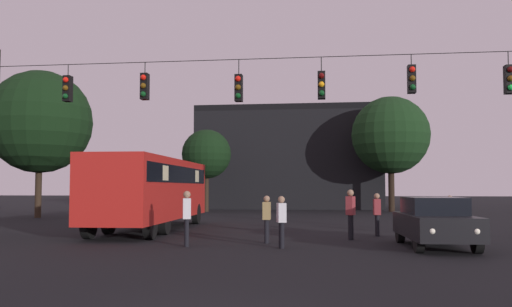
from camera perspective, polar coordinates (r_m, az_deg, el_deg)
The scene contains 14 objects.
ground_plane at distance 31.71m, azimuth 4.17°, elevation -6.83°, with size 168.00×168.00×0.00m, color black.
overhead_signal_span at distance 18.97m, azimuth 2.07°, elevation 3.64°, with size 21.22×0.44×6.98m.
city_bus at distance 23.85m, azimuth -10.74°, elevation -3.38°, with size 2.93×11.09×3.00m.
car_near_right at distance 17.53m, azimuth 18.14°, elevation -6.73°, with size 1.99×4.40×1.52m.
pedestrian_crossing_left at distance 17.99m, azimuth 1.13°, elevation -6.60°, with size 0.24×0.36×1.55m.
pedestrian_crossing_center at distance 21.56m, azimuth 19.62°, elevation -5.93°, with size 0.32×0.41×1.52m.
pedestrian_crossing_right at distance 21.05m, azimuth 12.52°, elevation -5.98°, with size 0.26×0.37×1.60m.
pedestrian_near_bus at distance 17.10m, azimuth -7.24°, elevation -6.37°, with size 0.33×0.41×1.71m.
pedestrian_trailing at distance 19.34m, azimuth 9.85°, elevation -5.96°, with size 0.35×0.42×1.74m.
pedestrian_far_side at distance 16.52m, azimuth 2.68°, elevation -6.84°, with size 0.33×0.41×1.56m.
corner_building at distance 49.73m, azimuth 3.68°, elevation -0.62°, with size 15.65×10.27×8.71m.
tree_left_silhouette at distance 42.44m, azimuth 13.87°, elevation 1.86°, with size 5.85×5.85×8.69m.
tree_behind_building at distance 35.65m, azimuth -21.62°, elevation 3.08°, with size 6.23×6.23×8.91m.
tree_right_far at distance 41.20m, azimuth -5.19°, elevation -0.08°, with size 3.71×3.71×6.18m.
Camera 1 is at (1.73, -7.11, 1.82)m, focal length 38.31 mm.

